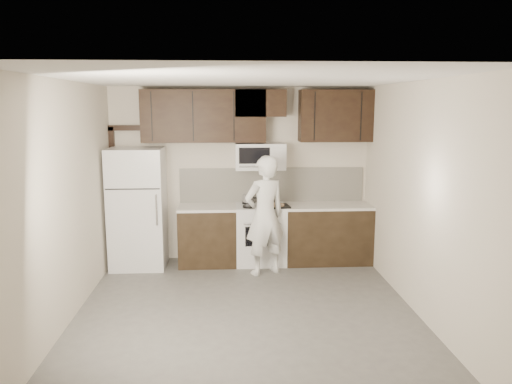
{
  "coord_description": "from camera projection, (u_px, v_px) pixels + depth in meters",
  "views": [
    {
      "loc": [
        -0.22,
        -5.52,
        2.42
      ],
      "look_at": [
        0.17,
        0.9,
        1.3
      ],
      "focal_mm": 35.0,
      "sensor_mm": 36.0,
      "label": 1
    }
  ],
  "objects": [
    {
      "name": "backsplash",
      "position": [
        272.0,
        185.0,
        7.88
      ],
      "size": [
        2.9,
        0.02,
        0.54
      ],
      "primitive_type": "cube",
      "color": "silver",
      "rests_on": "counter_run"
    },
    {
      "name": "saucepan",
      "position": [
        249.0,
        199.0,
        7.75
      ],
      "size": [
        0.32,
        0.18,
        0.18
      ],
      "color": "silver",
      "rests_on": "stove"
    },
    {
      "name": "ceiling",
      "position": [
        246.0,
        79.0,
        5.39
      ],
      "size": [
        4.5,
        4.5,
        0.0
      ],
      "primitive_type": "plane",
      "rotation": [
        3.14,
        0.0,
        0.0
      ],
      "color": "white",
      "rests_on": "back_wall"
    },
    {
      "name": "upper_cabinets",
      "position": [
        254.0,
        114.0,
        7.52
      ],
      "size": [
        3.48,
        0.35,
        0.78
      ],
      "color": "black",
      "rests_on": "back_wall"
    },
    {
      "name": "baking_tray",
      "position": [
        275.0,
        206.0,
        7.5
      ],
      "size": [
        0.47,
        0.37,
        0.02
      ],
      "primitive_type": "cube",
      "rotation": [
        0.0,
        0.0,
        0.12
      ],
      "color": "black",
      "rests_on": "counter_run"
    },
    {
      "name": "back_wall",
      "position": [
        240.0,
        174.0,
        7.84
      ],
      "size": [
        4.0,
        0.0,
        4.0
      ],
      "primitive_type": "plane",
      "rotation": [
        1.57,
        0.0,
        0.0
      ],
      "color": "beige",
      "rests_on": "ground"
    },
    {
      "name": "refrigerator",
      "position": [
        138.0,
        208.0,
        7.47
      ],
      "size": [
        0.8,
        0.76,
        1.8
      ],
      "color": "silver",
      "rests_on": "floor"
    },
    {
      "name": "door_trim",
      "position": [
        116.0,
        182.0,
        7.7
      ],
      "size": [
        0.5,
        0.08,
        2.12
      ],
      "color": "black",
      "rests_on": "floor"
    },
    {
      "name": "counter_run",
      "position": [
        280.0,
        234.0,
        7.72
      ],
      "size": [
        2.95,
        0.64,
        0.91
      ],
      "color": "black",
      "rests_on": "floor"
    },
    {
      "name": "pizza",
      "position": [
        275.0,
        205.0,
        7.49
      ],
      "size": [
        0.32,
        0.32,
        0.02
      ],
      "primitive_type": "cylinder",
      "rotation": [
        0.0,
        0.0,
        0.12
      ],
      "color": "beige",
      "rests_on": "baking_tray"
    },
    {
      "name": "microwave",
      "position": [
        260.0,
        156.0,
        7.61
      ],
      "size": [
        0.76,
        0.42,
        0.4
      ],
      "color": "silver",
      "rests_on": "upper_cabinets"
    },
    {
      "name": "floor",
      "position": [
        246.0,
        314.0,
        5.86
      ],
      "size": [
        4.5,
        4.5,
        0.0
      ],
      "primitive_type": "plane",
      "color": "#514E4C",
      "rests_on": "ground"
    },
    {
      "name": "person",
      "position": [
        265.0,
        216.0,
        7.13
      ],
      "size": [
        0.75,
        0.64,
        1.73
      ],
      "primitive_type": "imported",
      "rotation": [
        0.0,
        0.0,
        3.58
      ],
      "color": "white",
      "rests_on": "floor"
    },
    {
      "name": "stove",
      "position": [
        261.0,
        234.0,
        7.7
      ],
      "size": [
        0.76,
        0.66,
        0.94
      ],
      "color": "silver",
      "rests_on": "floor"
    }
  ]
}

